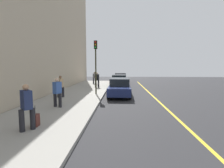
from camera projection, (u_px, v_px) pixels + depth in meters
ground_plane at (116, 95)px, 15.48m from camera, size 56.00×56.00×0.00m
sidewalk at (78, 94)px, 15.64m from camera, size 28.00×4.60×0.15m
building_facade at (45, 8)px, 15.04m from camera, size 32.00×0.80×15.00m
lane_stripe_centre at (152, 96)px, 15.33m from camera, size 28.00×0.14×0.01m
parked_car_red at (120, 78)px, 26.76m from camera, size 4.57×2.02×1.51m
parked_car_green at (119, 81)px, 21.33m from camera, size 4.60×1.96×1.51m
parked_car_navy at (120, 87)px, 15.16m from camera, size 4.77×1.97×1.51m
pedestrian_black_coat at (97, 79)px, 20.06m from camera, size 0.54×0.53×1.71m
pedestrian_blue_coat at (57, 92)px, 10.36m from camera, size 0.54×0.53×1.71m
pedestrian_grey_coat at (95, 78)px, 24.12m from camera, size 0.51×0.50×1.63m
pedestrian_navy_coat at (27, 106)px, 6.52m from camera, size 0.54×0.55×1.74m
pedestrian_tan_coat at (61, 86)px, 13.62m from camera, size 0.53×0.51×1.68m
traffic_light_pole at (96, 58)px, 15.08m from camera, size 0.35×0.26×4.55m
rolling_suitcase at (36, 120)px, 7.06m from camera, size 0.34×0.22×0.85m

